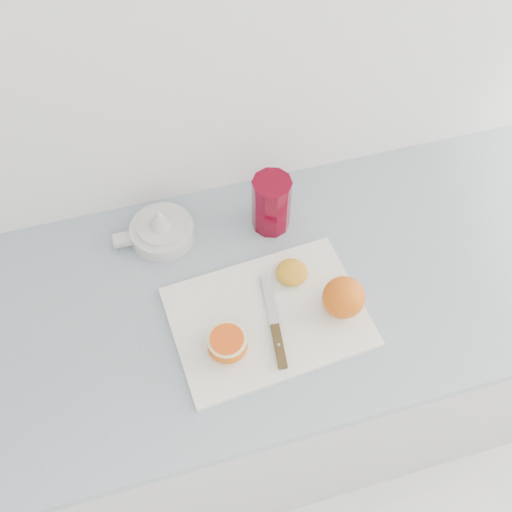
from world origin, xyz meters
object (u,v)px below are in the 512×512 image
at_px(counter, 256,371).
at_px(half_orange, 227,344).
at_px(citrus_juicer, 161,230).
at_px(red_tumbler, 271,205).
at_px(cutting_board, 268,317).

xyz_separation_m(counter, half_orange, (-0.09, -0.12, 0.48)).
height_order(counter, citrus_juicer, citrus_juicer).
bearing_deg(half_orange, counter, 52.87).
xyz_separation_m(citrus_juicer, red_tumbler, (0.25, -0.03, 0.04)).
bearing_deg(cutting_board, half_orange, -152.41).
bearing_deg(red_tumbler, citrus_juicer, 173.01).
height_order(cutting_board, citrus_juicer, citrus_juicer).
distance_m(citrus_juicer, red_tumbler, 0.25).
bearing_deg(cutting_board, counter, 93.37).
height_order(half_orange, red_tumbler, red_tumbler).
height_order(cutting_board, red_tumbler, red_tumbler).
height_order(cutting_board, half_orange, half_orange).
distance_m(counter, half_orange, 0.50).
bearing_deg(half_orange, red_tumbler, 58.71).
xyz_separation_m(cutting_board, half_orange, (-0.10, -0.05, 0.03)).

